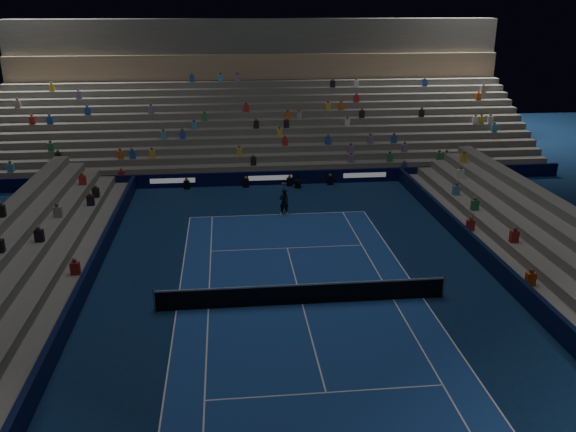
# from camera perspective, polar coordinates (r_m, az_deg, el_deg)

# --- Properties ---
(ground) EXTENTS (90.00, 90.00, 0.00)m
(ground) POSITION_cam_1_polar(r_m,az_deg,el_deg) (26.65, 1.37, -8.40)
(ground) COLOR #0B2145
(ground) RESTS_ON ground
(court_surface) EXTENTS (10.97, 23.77, 0.01)m
(court_surface) POSITION_cam_1_polar(r_m,az_deg,el_deg) (26.65, 1.37, -8.39)
(court_surface) COLOR navy
(court_surface) RESTS_ON ground
(sponsor_barrier_far) EXTENTS (44.00, 0.25, 1.00)m
(sponsor_barrier_far) POSITION_cam_1_polar(r_m,az_deg,el_deg) (43.62, -1.72, 3.65)
(sponsor_barrier_far) COLOR black
(sponsor_barrier_far) RESTS_ON ground
(sponsor_barrier_east) EXTENTS (0.25, 37.00, 1.00)m
(sponsor_barrier_east) POSITION_cam_1_polar(r_m,az_deg,el_deg) (29.19, 20.73, -6.06)
(sponsor_barrier_east) COLOR black
(sponsor_barrier_east) RESTS_ON ground
(sponsor_barrier_west) EXTENTS (0.25, 37.00, 1.00)m
(sponsor_barrier_west) POSITION_cam_1_polar(r_m,az_deg,el_deg) (27.06, -19.67, -8.00)
(sponsor_barrier_west) COLOR #080E33
(sponsor_barrier_west) RESTS_ON ground
(grandstand_main) EXTENTS (44.00, 15.20, 11.20)m
(grandstand_main) POSITION_cam_1_polar(r_m,az_deg,el_deg) (52.12, -2.56, 9.54)
(grandstand_main) COLOR #5F5E5A
(grandstand_main) RESTS_ON ground
(tennis_net) EXTENTS (12.90, 0.10, 1.10)m
(tennis_net) POSITION_cam_1_polar(r_m,az_deg,el_deg) (26.42, 1.38, -7.44)
(tennis_net) COLOR #B2B2B7
(tennis_net) RESTS_ON ground
(tennis_player) EXTENTS (0.69, 0.54, 1.68)m
(tennis_player) POSITION_cam_1_polar(r_m,az_deg,el_deg) (37.20, -0.39, 1.34)
(tennis_player) COLOR black
(tennis_player) RESTS_ON ground
(broadcast_camera) EXTENTS (0.48, 0.90, 0.57)m
(broadcast_camera) POSITION_cam_1_polar(r_m,az_deg,el_deg) (42.95, 0.94, 3.12)
(broadcast_camera) COLOR black
(broadcast_camera) RESTS_ON ground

